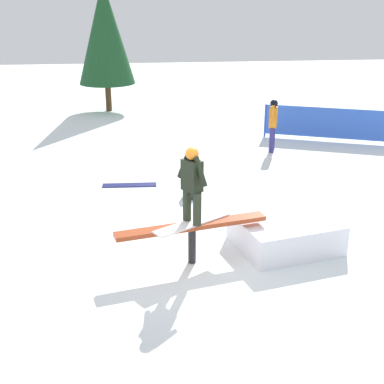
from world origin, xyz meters
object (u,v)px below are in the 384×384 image
pine_tree_near (105,33)px  bystander_orange (273,123)px  rail_feature (192,229)px  backpack_on_snow (189,191)px  loose_snowboard_navy (129,185)px  main_rider_on_rail (192,187)px

pine_tree_near → bystander_orange: bearing=127.4°
bystander_orange → pine_tree_near: size_ratio=0.31×
rail_feature → backpack_on_snow: rail_feature is taller
backpack_on_snow → pine_tree_near: (2.15, -10.48, 2.95)m
loose_snowboard_navy → backpack_on_snow: size_ratio=3.99×
bystander_orange → loose_snowboard_navy: 5.22m
rail_feature → loose_snowboard_navy: rail_feature is taller
rail_feature → bystander_orange: 7.71m
rail_feature → bystander_orange: (-3.30, -6.96, 0.25)m
bystander_orange → pine_tree_near: 8.78m
bystander_orange → main_rider_on_rail: bearing=174.7°
loose_snowboard_navy → rail_feature: bearing=107.2°
main_rider_on_rail → loose_snowboard_navy: bearing=-108.5°
bystander_orange → pine_tree_near: bearing=57.4°
bystander_orange → pine_tree_near: (5.15, -6.75, 2.22)m
loose_snowboard_navy → backpack_on_snow: (-1.39, 1.06, 0.16)m
main_rider_on_rail → backpack_on_snow: bearing=-128.1°
rail_feature → pine_tree_near: 14.05m
main_rider_on_rail → pine_tree_near: size_ratio=0.28×
rail_feature → main_rider_on_rail: bearing=0.0°
main_rider_on_rail → bystander_orange: 7.72m
pine_tree_near → main_rider_on_rail: bearing=97.7°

